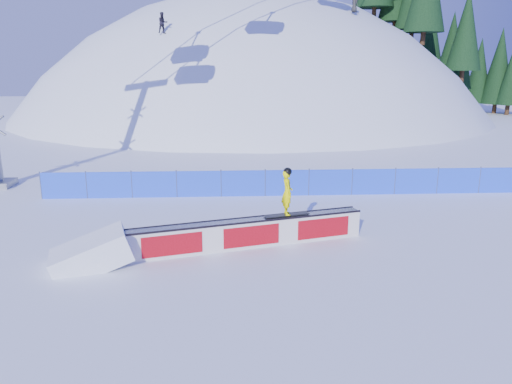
{
  "coord_description": "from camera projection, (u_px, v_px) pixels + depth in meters",
  "views": [
    {
      "loc": [
        -2.59,
        -17.49,
        5.84
      ],
      "look_at": [
        -1.66,
        0.01,
        1.34
      ],
      "focal_mm": 35.0,
      "sensor_mm": 36.0,
      "label": 1
    }
  ],
  "objects": [
    {
      "name": "snow_ramp",
      "position": [
        92.0,
        265.0,
        14.95
      ],
      "size": [
        2.73,
        2.1,
        1.51
      ],
      "primitive_type": null,
      "rotation": [
        0.0,
        -0.31,
        0.27
      ],
      "color": "white",
      "rests_on": "ground"
    },
    {
      "name": "snowboarder",
      "position": [
        287.0,
        192.0,
        16.46
      ],
      "size": [
        1.57,
        0.69,
        1.62
      ],
      "rotation": [
        0.0,
        0.0,
        1.69
      ],
      "color": "black",
      "rests_on": "rail_box"
    },
    {
      "name": "snow_hill",
      "position": [
        251.0,
        257.0,
        63.6
      ],
      "size": [
        64.0,
        64.0,
        64.0
      ],
      "color": "white",
      "rests_on": "ground"
    },
    {
      "name": "treeline",
      "position": [
        463.0,
        35.0,
        58.75
      ],
      "size": [
        25.47,
        13.18,
        20.19
      ],
      "color": "#362215",
      "rests_on": "ground"
    },
    {
      "name": "safety_fence",
      "position": [
        287.0,
        183.0,
        22.7
      ],
      "size": [
        22.05,
        0.05,
        1.3
      ],
      "color": "blue",
      "rests_on": "ground"
    },
    {
      "name": "rail_box",
      "position": [
        249.0,
        233.0,
        16.37
      ],
      "size": [
        7.77,
        2.67,
        0.95
      ],
      "rotation": [
        0.0,
        0.0,
        0.27
      ],
      "color": "silver",
      "rests_on": "ground"
    },
    {
      "name": "ground",
      "position": [
        301.0,
        227.0,
        18.5
      ],
      "size": [
        160.0,
        160.0,
        0.0
      ],
      "primitive_type": "plane",
      "color": "white",
      "rests_on": "ground"
    }
  ]
}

